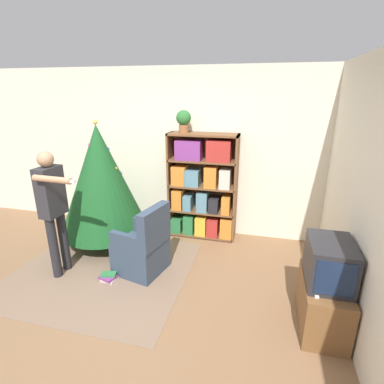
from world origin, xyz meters
TOP-DOWN VIEW (x-y plane):
  - ground_plane at (0.00, 0.00)m, footprint 14.00×14.00m
  - wall_back at (0.00, 2.07)m, footprint 8.00×0.10m
  - wall_right at (2.22, 0.00)m, footprint 0.10×8.00m
  - area_rug at (-0.67, 0.49)m, footprint 2.21×2.06m
  - bookshelf at (0.37, 1.81)m, footprint 1.06×0.34m
  - tv_stand at (1.95, 0.17)m, footprint 0.41×0.76m
  - television at (1.95, 0.17)m, footprint 0.40×0.55m
  - game_remote at (1.82, -0.06)m, footprint 0.04×0.12m
  - christmas_tree at (-1.02, 1.23)m, footprint 1.29×1.29m
  - armchair at (-0.14, 0.63)m, footprint 0.68×0.67m
  - standing_person at (-1.15, 0.34)m, footprint 0.62×0.50m
  - potted_plant at (0.07, 1.83)m, footprint 0.22×0.22m
  - book_pile_near_tree at (-0.49, 0.97)m, footprint 0.24×0.19m
  - book_pile_by_chair at (-0.49, 0.33)m, footprint 0.23×0.20m

SIDE VIEW (x-z plane):
  - ground_plane at x=0.00m, z-range 0.00..0.00m
  - area_rug at x=-0.67m, z-range 0.00..0.01m
  - book_pile_by_chair at x=-0.49m, z-range 0.00..0.09m
  - book_pile_near_tree at x=-0.49m, z-range 0.00..0.10m
  - tv_stand at x=1.95m, z-range 0.00..0.51m
  - armchair at x=-0.14m, z-range -0.14..0.78m
  - game_remote at x=1.82m, z-range 0.51..0.54m
  - television at x=1.95m, z-range 0.51..0.93m
  - bookshelf at x=0.37m, z-range -0.03..1.62m
  - standing_person at x=-1.15m, z-range 0.15..1.74m
  - christmas_tree at x=-1.02m, z-range 0.07..1.95m
  - wall_back at x=0.00m, z-range 0.00..2.60m
  - wall_right at x=2.22m, z-range 0.00..2.60m
  - potted_plant at x=0.07m, z-range 1.67..2.00m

